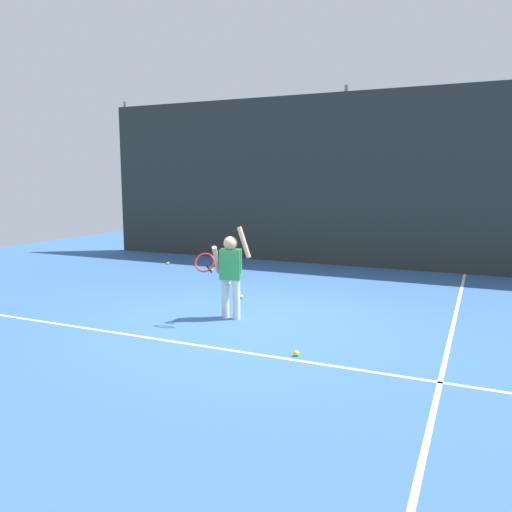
{
  "coord_description": "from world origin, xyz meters",
  "views": [
    {
      "loc": [
        3.01,
        -6.4,
        2.02
      ],
      "look_at": [
        -0.15,
        0.63,
        0.85
      ],
      "focal_mm": 35.75,
      "sensor_mm": 36.0,
      "label": 1
    }
  ],
  "objects": [
    {
      "name": "tennis_ball_6",
      "position": [
        -0.69,
        1.21,
        0.03
      ],
      "size": [
        0.07,
        0.07,
        0.07
      ],
      "primitive_type": "sphere",
      "color": "#CCE033",
      "rests_on": "ground"
    },
    {
      "name": "tennis_ball_3",
      "position": [
        -2.42,
        3.28,
        0.03
      ],
      "size": [
        0.07,
        0.07,
        0.07
      ],
      "primitive_type": "sphere",
      "color": "#CCE033",
      "rests_on": "ground"
    },
    {
      "name": "fence_post_1",
      "position": [
        0.0,
        5.29,
        2.05
      ],
      "size": [
        0.09,
        0.09,
        4.11
      ],
      "primitive_type": "cylinder",
      "color": "slate",
      "rests_on": "ground"
    },
    {
      "name": "back_fence_windscreen",
      "position": [
        0.0,
        5.23,
        1.98
      ],
      "size": [
        12.66,
        0.08,
        3.96
      ],
      "primitive_type": "cube",
      "color": "#282D2B",
      "rests_on": "ground"
    },
    {
      "name": "tennis_ball_4",
      "position": [
        -1.38,
        2.1,
        0.03
      ],
      "size": [
        0.07,
        0.07,
        0.07
      ],
      "primitive_type": "sphere",
      "color": "#CCE033",
      "rests_on": "ground"
    },
    {
      "name": "tennis_ball_1",
      "position": [
        -3.78,
        3.62,
        0.03
      ],
      "size": [
        0.07,
        0.07,
        0.07
      ],
      "primitive_type": "sphere",
      "color": "#CCE033",
      "rests_on": "ground"
    },
    {
      "name": "ground_plane",
      "position": [
        0.0,
        0.0,
        0.0
      ],
      "size": [
        20.0,
        20.0,
        0.0
      ],
      "primitive_type": "plane",
      "color": "#335B93"
    },
    {
      "name": "fence_post_0",
      "position": [
        -6.18,
        5.29,
        2.05
      ],
      "size": [
        0.09,
        0.09,
        4.11
      ],
      "primitive_type": "cylinder",
      "color": "slate",
      "rests_on": "ground"
    },
    {
      "name": "tennis_ball_2",
      "position": [
        -0.86,
        0.94,
        0.03
      ],
      "size": [
        0.07,
        0.07,
        0.07
      ],
      "primitive_type": "sphere",
      "color": "#CCE033",
      "rests_on": "ground"
    },
    {
      "name": "tennis_ball_5",
      "position": [
        -2.83,
        4.34,
        0.03
      ],
      "size": [
        0.07,
        0.07,
        0.07
      ],
      "primitive_type": "sphere",
      "color": "#CCE033",
      "rests_on": "ground"
    },
    {
      "name": "court_line_baseline",
      "position": [
        0.0,
        -1.22,
        0.0
      ],
      "size": [
        9.0,
        0.05,
        0.0
      ],
      "primitive_type": "cube",
      "color": "white",
      "rests_on": "ground"
    },
    {
      "name": "tennis_ball_7",
      "position": [
        1.13,
        -1.08,
        0.03
      ],
      "size": [
        0.07,
        0.07,
        0.07
      ],
      "primitive_type": "sphere",
      "color": "#CCE033",
      "rests_on": "ground"
    },
    {
      "name": "tennis_player",
      "position": [
        -0.3,
        0.03,
        0.73
      ],
      "size": [
        0.62,
        0.69,
        1.35
      ],
      "rotation": [
        0.0,
        0.0,
        0.24
      ],
      "color": "silver",
      "rests_on": "ground"
    },
    {
      "name": "court_line_sideline",
      "position": [
        2.71,
        1.0,
        0.0
      ],
      "size": [
        0.05,
        9.0,
        0.0
      ],
      "primitive_type": "cube",
      "color": "white",
      "rests_on": "ground"
    }
  ]
}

